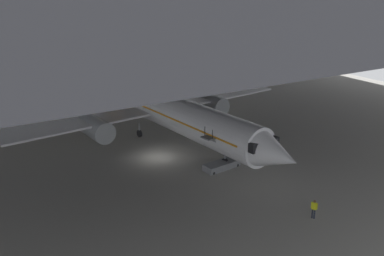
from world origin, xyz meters
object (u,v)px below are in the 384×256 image
object	(u,v)px
baggage_tug	(92,121)
airplane_main	(167,110)
crew_worker_by_stairs	(225,148)
crew_worker_near_nose	(314,208)
boarding_stairs	(221,162)

from	to	relation	value
baggage_tug	airplane_main	bearing A→B (deg)	-56.90
airplane_main	crew_worker_by_stairs	bearing A→B (deg)	-71.07
airplane_main	crew_worker_by_stairs	size ratio (longest dim) A/B	24.66
crew_worker_near_nose	crew_worker_by_stairs	bearing A→B (deg)	84.69
crew_worker_by_stairs	baggage_tug	world-z (taller)	crew_worker_by_stairs
airplane_main	baggage_tug	bearing A→B (deg)	123.10
boarding_stairs	baggage_tug	size ratio (longest dim) A/B	2.15
airplane_main	baggage_tug	world-z (taller)	airplane_main
airplane_main	crew_worker_near_nose	world-z (taller)	airplane_main
airplane_main	crew_worker_near_nose	bearing A→B (deg)	-86.32
crew_worker_by_stairs	baggage_tug	bearing A→B (deg)	117.01
crew_worker_near_nose	crew_worker_by_stairs	world-z (taller)	crew_worker_near_nose
baggage_tug	crew_worker_by_stairs	bearing A→B (deg)	-62.99
airplane_main	boarding_stairs	distance (m)	11.58
airplane_main	boarding_stairs	size ratio (longest dim) A/B	8.32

